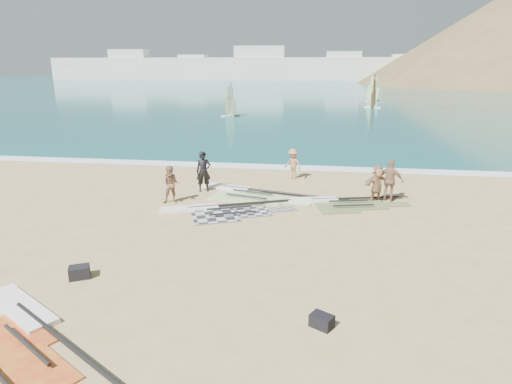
# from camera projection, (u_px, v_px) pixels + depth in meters

# --- Properties ---
(ground) EXTENTS (300.00, 300.00, 0.00)m
(ground) POSITION_uv_depth(u_px,v_px,m) (260.00, 262.00, 12.87)
(ground) COLOR tan
(ground) RESTS_ON ground
(sea) EXTENTS (300.00, 240.00, 0.06)m
(sea) POSITION_uv_depth(u_px,v_px,m) (314.00, 83.00, 138.06)
(sea) COLOR #0C4C59
(sea) RESTS_ON ground
(surf_line) EXTENTS (300.00, 1.20, 0.04)m
(surf_line) POSITION_uv_depth(u_px,v_px,m) (288.00, 168.00, 24.54)
(surf_line) COLOR white
(surf_line) RESTS_ON ground
(far_town) EXTENTS (160.00, 8.00, 12.00)m
(far_town) POSITION_uv_depth(u_px,v_px,m) (271.00, 68.00, 155.96)
(far_town) COLOR white
(far_town) RESTS_ON ground
(rig_grey) EXTENTS (5.57, 3.38, 0.20)m
(rig_grey) POSITION_uv_depth(u_px,v_px,m) (218.00, 210.00, 17.28)
(rig_grey) COLOR #28282B
(rig_grey) RESTS_ON ground
(rig_green) EXTENTS (5.68, 2.91, 0.20)m
(rig_green) POSITION_uv_depth(u_px,v_px,m) (244.00, 193.00, 19.68)
(rig_green) COLOR #70C626
(rig_green) RESTS_ON ground
(rig_orange) EXTENTS (5.23, 2.67, 0.20)m
(rig_orange) POSITION_uv_depth(u_px,v_px,m) (338.00, 203.00, 18.24)
(rig_orange) COLOR #DC5F02
(rig_orange) RESTS_ON ground
(rig_red) EXTENTS (5.39, 4.49, 0.20)m
(rig_red) POSITION_uv_depth(u_px,v_px,m) (21.00, 338.00, 9.25)
(rig_red) COLOR red
(rig_red) RESTS_ON ground
(gear_bag_near) EXTENTS (0.66, 0.60, 0.35)m
(gear_bag_near) POSITION_uv_depth(u_px,v_px,m) (79.00, 272.00, 11.89)
(gear_bag_near) COLOR black
(gear_bag_near) RESTS_ON ground
(gear_bag_far) EXTENTS (0.61, 0.55, 0.30)m
(gear_bag_far) POSITION_uv_depth(u_px,v_px,m) (322.00, 321.00, 9.68)
(gear_bag_far) COLOR black
(gear_bag_far) RESTS_ON ground
(person_wetsuit) EXTENTS (0.80, 0.65, 1.89)m
(person_wetsuit) POSITION_uv_depth(u_px,v_px,m) (204.00, 172.00, 19.82)
(person_wetsuit) COLOR black
(person_wetsuit) RESTS_ON ground
(beachgoer_left) EXTENTS (0.93, 0.81, 1.64)m
(beachgoer_left) POSITION_uv_depth(u_px,v_px,m) (171.00, 185.00, 18.15)
(beachgoer_left) COLOR #9C6B4E
(beachgoer_left) RESTS_ON ground
(beachgoer_mid) EXTENTS (1.18, 1.08, 1.59)m
(beachgoer_mid) POSITION_uv_depth(u_px,v_px,m) (293.00, 164.00, 22.04)
(beachgoer_mid) COLOR #A67553
(beachgoer_mid) RESTS_ON ground
(beachgoer_back) EXTENTS (1.17, 0.80, 1.85)m
(beachgoer_back) POSITION_uv_depth(u_px,v_px,m) (390.00, 181.00, 18.37)
(beachgoer_back) COLOR #9C6C55
(beachgoer_back) RESTS_ON ground
(beachgoer_right) EXTENTS (1.54, 1.18, 1.62)m
(beachgoer_right) POSITION_uv_depth(u_px,v_px,m) (377.00, 184.00, 18.32)
(beachgoer_right) COLOR #AC7C58
(beachgoer_right) RESTS_ON ground
(windsurfer_left) EXTENTS (2.01, 2.04, 3.82)m
(windsurfer_left) POSITION_uv_depth(u_px,v_px,m) (230.00, 106.00, 48.47)
(windsurfer_left) COLOR white
(windsurfer_left) RESTS_ON ground
(windsurfer_centre) EXTENTS (2.41, 2.70, 4.24)m
(windsurfer_centre) POSITION_uv_depth(u_px,v_px,m) (373.00, 99.00, 57.91)
(windsurfer_centre) COLOR white
(windsurfer_centre) RESTS_ON ground
(windsurfer_right) EXTENTS (2.31, 2.36, 4.32)m
(windsurfer_right) POSITION_uv_depth(u_px,v_px,m) (373.00, 93.00, 69.06)
(windsurfer_right) COLOR white
(windsurfer_right) RESTS_ON ground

